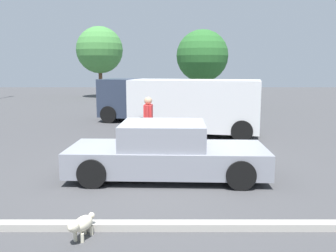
# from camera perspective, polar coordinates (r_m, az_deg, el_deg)

# --- Properties ---
(ground_plane) EXTENTS (80.00, 80.00, 0.00)m
(ground_plane) POSITION_cam_1_polar(r_m,az_deg,el_deg) (8.67, -1.91, -7.95)
(ground_plane) COLOR #424244
(sedan_foreground) EXTENTS (4.63, 2.02, 1.30)m
(sedan_foreground) POSITION_cam_1_polar(r_m,az_deg,el_deg) (8.45, -0.20, -4.21)
(sedan_foreground) COLOR gray
(sedan_foreground) RESTS_ON ground_plane
(dog) EXTENTS (0.35, 0.60, 0.38)m
(dog) POSITION_cam_1_polar(r_m,az_deg,el_deg) (5.73, -13.52, -14.95)
(dog) COLOR beige
(dog) RESTS_ON ground_plane
(van_white) EXTENTS (5.15, 3.09, 2.11)m
(van_white) POSITION_cam_1_polar(r_m,az_deg,el_deg) (13.78, 4.43, 3.30)
(van_white) COLOR white
(van_white) RESTS_ON ground_plane
(suv_dark) EXTENTS (5.25, 3.17, 2.03)m
(suv_dark) POSITION_cam_1_polar(r_m,az_deg,el_deg) (17.10, -2.42, 4.34)
(suv_dark) COLOR #2D384C
(suv_dark) RESTS_ON ground_plane
(pedestrian) EXTENTS (0.26, 0.57, 1.70)m
(pedestrian) POSITION_cam_1_polar(r_m,az_deg,el_deg) (10.82, -3.07, 1.01)
(pedestrian) COLOR black
(pedestrian) RESTS_ON ground_plane
(parking_curb) EXTENTS (8.77, 0.20, 0.12)m
(parking_curb) POSITION_cam_1_polar(r_m,az_deg,el_deg) (5.96, -2.90, -15.54)
(parking_curb) COLOR #B7B2A8
(parking_curb) RESTS_ON ground_plane
(tree_back_left) EXTENTS (3.32, 3.32, 4.99)m
(tree_back_left) POSITION_cam_1_polar(r_m,az_deg,el_deg) (23.55, 5.56, 10.98)
(tree_back_left) COLOR brown
(tree_back_left) RESTS_ON ground_plane
(tree_back_center) EXTENTS (4.03, 4.03, 6.11)m
(tree_back_center) POSITION_cam_1_polar(r_m,az_deg,el_deg) (32.37, -10.71, 11.76)
(tree_back_center) COLOR brown
(tree_back_center) RESTS_ON ground_plane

